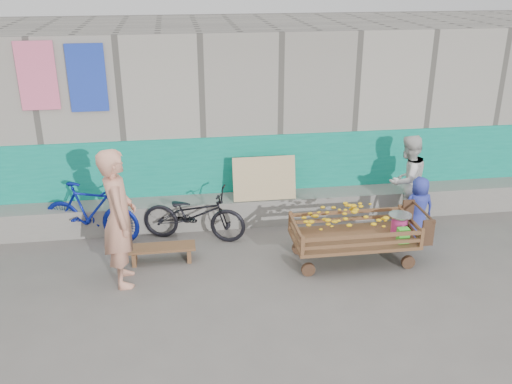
{
  "coord_description": "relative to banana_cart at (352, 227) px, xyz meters",
  "views": [
    {
      "loc": [
        -1.05,
        -6.1,
        4.04
      ],
      "look_at": [
        0.02,
        1.2,
        1.0
      ],
      "focal_mm": 40.0,
      "sensor_mm": 36.0,
      "label": 1
    }
  ],
  "objects": [
    {
      "name": "woman",
      "position": [
        1.24,
        1.12,
        0.2
      ],
      "size": [
        0.9,
        0.83,
        1.49
      ],
      "primitive_type": "imported",
      "rotation": [
        0.0,
        0.0,
        3.61
      ],
      "color": "silver",
      "rests_on": "ground"
    },
    {
      "name": "bicycle_dark",
      "position": [
        -2.17,
        1.02,
        -0.12
      ],
      "size": [
        1.68,
        1.0,
        0.84
      ],
      "primitive_type": "imported",
      "rotation": [
        0.0,
        0.0,
        1.27
      ],
      "color": "black",
      "rests_on": "ground"
    },
    {
      "name": "bicycle_blue",
      "position": [
        -3.72,
        1.22,
        -0.08
      ],
      "size": [
        1.61,
        0.96,
        0.93
      ],
      "primitive_type": "imported",
      "rotation": [
        0.0,
        0.0,
        1.21
      ],
      "color": "navy",
      "rests_on": "ground"
    },
    {
      "name": "building_wall",
      "position": [
        -1.32,
        3.22,
        0.92
      ],
      "size": [
        12.0,
        3.5,
        3.0
      ],
      "color": "gray",
      "rests_on": "ground"
    },
    {
      "name": "banana_cart",
      "position": [
        0.0,
        0.0,
        0.0
      ],
      "size": [
        1.88,
        0.86,
        0.8
      ],
      "color": "brown",
      "rests_on": "ground"
    },
    {
      "name": "child",
      "position": [
        1.24,
        0.6,
        -0.05
      ],
      "size": [
        0.49,
        0.33,
        0.99
      ],
      "primitive_type": "imported",
      "rotation": [
        0.0,
        0.0,
        3.17
      ],
      "color": "#2A3499",
      "rests_on": "ground"
    },
    {
      "name": "ground",
      "position": [
        -1.32,
        -0.83,
        -0.54
      ],
      "size": [
        80.0,
        80.0,
        0.0
      ],
      "primitive_type": "plane",
      "color": "#585450",
      "rests_on": "ground"
    },
    {
      "name": "vendor_man",
      "position": [
        -3.16,
        -0.09,
        0.39
      ],
      "size": [
        0.53,
        0.73,
        1.87
      ],
      "primitive_type": "imported",
      "rotation": [
        0.0,
        0.0,
        1.69
      ],
      "color": "tan",
      "rests_on": "ground"
    },
    {
      "name": "bench",
      "position": [
        -2.67,
        0.38,
        -0.37
      ],
      "size": [
        0.96,
        0.29,
        0.24
      ],
      "color": "brown",
      "rests_on": "ground"
    }
  ]
}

